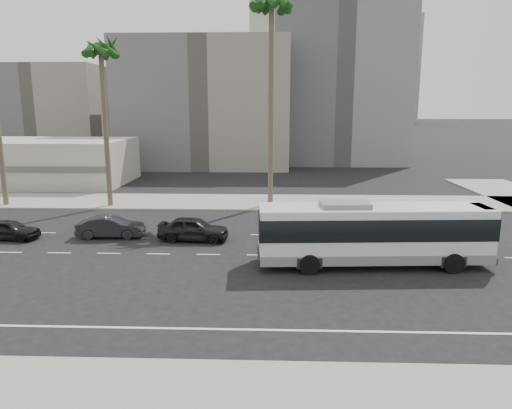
{
  "coord_description": "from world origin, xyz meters",
  "views": [
    {
      "loc": [
        -2.24,
        -26.43,
        8.56
      ],
      "look_at": [
        -3.3,
        4.0,
        2.24
      ],
      "focal_mm": 32.78,
      "sensor_mm": 36.0,
      "label": 1
    }
  ],
  "objects_px": {
    "car_b": "(111,227)",
    "palm_mid": "(101,52)",
    "car_c": "(9,230)",
    "palm_near": "(272,7)",
    "car_a": "(193,229)",
    "city_bus": "(373,232)"
  },
  "relations": [
    {
      "from": "car_b",
      "to": "palm_near",
      "type": "bearing_deg",
      "value": -47.5
    },
    {
      "from": "palm_mid",
      "to": "car_a",
      "type": "bearing_deg",
      "value": -48.6
    },
    {
      "from": "car_c",
      "to": "palm_near",
      "type": "bearing_deg",
      "value": -50.77
    },
    {
      "from": "car_a",
      "to": "car_b",
      "type": "xyz_separation_m",
      "value": [
        -5.67,
        0.54,
        -0.06
      ]
    },
    {
      "from": "car_a",
      "to": "car_c",
      "type": "xyz_separation_m",
      "value": [
        -12.22,
        -0.19,
        -0.12
      ]
    },
    {
      "from": "car_a",
      "to": "palm_near",
      "type": "distance_m",
      "value": 20.27
    },
    {
      "from": "car_b",
      "to": "palm_near",
      "type": "xyz_separation_m",
      "value": [
        10.66,
        10.97,
        15.98
      ]
    },
    {
      "from": "car_c",
      "to": "car_a",
      "type": "bearing_deg",
      "value": -84.1
    },
    {
      "from": "car_a",
      "to": "palm_near",
      "type": "height_order",
      "value": "palm_near"
    },
    {
      "from": "palm_mid",
      "to": "car_b",
      "type": "bearing_deg",
      "value": -70.76
    },
    {
      "from": "city_bus",
      "to": "palm_mid",
      "type": "relative_size",
      "value": 0.87
    },
    {
      "from": "car_b",
      "to": "palm_mid",
      "type": "relative_size",
      "value": 0.3
    },
    {
      "from": "car_a",
      "to": "palm_near",
      "type": "relative_size",
      "value": 0.25
    },
    {
      "from": "car_a",
      "to": "palm_near",
      "type": "bearing_deg",
      "value": -19.37
    },
    {
      "from": "city_bus",
      "to": "car_a",
      "type": "relative_size",
      "value": 2.74
    },
    {
      "from": "palm_near",
      "to": "palm_mid",
      "type": "distance_m",
      "value": 14.58
    },
    {
      "from": "car_b",
      "to": "palm_mid",
      "type": "bearing_deg",
      "value": 15.91
    },
    {
      "from": "city_bus",
      "to": "palm_near",
      "type": "height_order",
      "value": "palm_near"
    },
    {
      "from": "car_c",
      "to": "palm_mid",
      "type": "bearing_deg",
      "value": -11.68
    },
    {
      "from": "car_b",
      "to": "car_c",
      "type": "xyz_separation_m",
      "value": [
        -6.55,
        -0.74,
        -0.06
      ]
    },
    {
      "from": "city_bus",
      "to": "car_a",
      "type": "distance_m",
      "value": 11.68
    },
    {
      "from": "car_a",
      "to": "palm_mid",
      "type": "height_order",
      "value": "palm_mid"
    }
  ]
}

